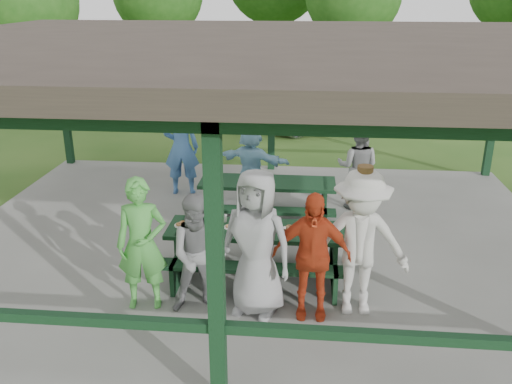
# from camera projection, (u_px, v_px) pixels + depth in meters

# --- Properties ---
(ground) EXTENTS (90.00, 90.00, 0.00)m
(ground) POSITION_uv_depth(u_px,v_px,m) (256.00, 245.00, 9.02)
(ground) COLOR #284D18
(ground) RESTS_ON ground
(concrete_slab) EXTENTS (10.00, 8.00, 0.10)m
(concrete_slab) POSITION_uv_depth(u_px,v_px,m) (256.00, 242.00, 9.01)
(concrete_slab) COLOR slate
(concrete_slab) RESTS_ON ground
(pavilion_structure) EXTENTS (10.60, 8.60, 3.24)m
(pavilion_structure) POSITION_uv_depth(u_px,v_px,m) (255.00, 50.00, 7.91)
(pavilion_structure) COLOR black
(pavilion_structure) RESTS_ON concrete_slab
(picnic_table_near) EXTENTS (2.53, 1.39, 0.75)m
(picnic_table_near) POSITION_uv_depth(u_px,v_px,m) (257.00, 246.00, 7.69)
(picnic_table_near) COLOR black
(picnic_table_near) RESTS_ON concrete_slab
(picnic_table_far) EXTENTS (2.36, 1.39, 0.75)m
(picnic_table_far) POSITION_uv_depth(u_px,v_px,m) (267.00, 196.00, 9.56)
(picnic_table_far) COLOR black
(picnic_table_far) RESTS_ON concrete_slab
(table_setting) EXTENTS (2.32, 0.45, 0.10)m
(table_setting) POSITION_uv_depth(u_px,v_px,m) (249.00, 225.00, 7.64)
(table_setting) COLOR white
(table_setting) RESTS_ON picnic_table_near
(contestant_green) EXTENTS (0.70, 0.52, 1.75)m
(contestant_green) POSITION_uv_depth(u_px,v_px,m) (142.00, 244.00, 6.84)
(contestant_green) COLOR green
(contestant_green) RESTS_ON concrete_slab
(contestant_grey_left) EXTENTS (0.87, 0.74, 1.58)m
(contestant_grey_left) POSITION_uv_depth(u_px,v_px,m) (200.00, 254.00, 6.77)
(contestant_grey_left) COLOR gray
(contestant_grey_left) RESTS_ON concrete_slab
(contestant_grey_mid) EXTENTS (1.07, 0.86, 1.91)m
(contestant_grey_mid) POSITION_uv_depth(u_px,v_px,m) (256.00, 243.00, 6.68)
(contestant_grey_mid) COLOR #969699
(contestant_grey_mid) RESTS_ON concrete_slab
(contestant_red) EXTENTS (0.97, 0.41, 1.66)m
(contestant_red) POSITION_uv_depth(u_px,v_px,m) (311.00, 256.00, 6.65)
(contestant_red) COLOR #BF391A
(contestant_red) RESTS_ON concrete_slab
(contestant_white_fedora) EXTENTS (1.27, 0.77, 1.96)m
(contestant_white_fedora) POSITION_uv_depth(u_px,v_px,m) (360.00, 244.00, 6.68)
(contestant_white_fedora) COLOR beige
(contestant_white_fedora) RESTS_ON concrete_slab
(spectator_lblue) EXTENTS (1.52, 0.93, 1.57)m
(spectator_lblue) POSITION_uv_depth(u_px,v_px,m) (251.00, 163.00, 10.32)
(spectator_lblue) COLOR #9AD1EE
(spectator_lblue) RESTS_ON concrete_slab
(spectator_blue) EXTENTS (0.74, 0.53, 1.91)m
(spectator_blue) POSITION_uv_depth(u_px,v_px,m) (181.00, 148.00, 10.71)
(spectator_blue) COLOR #4574B3
(spectator_blue) RESTS_ON concrete_slab
(spectator_grey) EXTENTS (0.91, 0.78, 1.62)m
(spectator_grey) POSITION_uv_depth(u_px,v_px,m) (358.00, 167.00, 10.02)
(spectator_grey) COLOR gray
(spectator_grey) RESTS_ON concrete_slab
(pickup_truck) EXTENTS (6.13, 4.52, 1.55)m
(pickup_truck) POSITION_uv_depth(u_px,v_px,m) (342.00, 100.00, 16.73)
(pickup_truck) COLOR silver
(pickup_truck) RESTS_ON ground
(farm_trailer) EXTENTS (3.47, 1.72, 1.21)m
(farm_trailer) POSITION_uv_depth(u_px,v_px,m) (250.00, 105.00, 16.83)
(farm_trailer) COLOR navy
(farm_trailer) RESTS_ON ground
(tree_edge_left) EXTENTS (3.41, 3.41, 5.33)m
(tree_edge_left) POSITION_uv_depth(u_px,v_px,m) (25.00, 2.00, 17.48)
(tree_edge_left) COLOR #2F2112
(tree_edge_left) RESTS_ON ground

